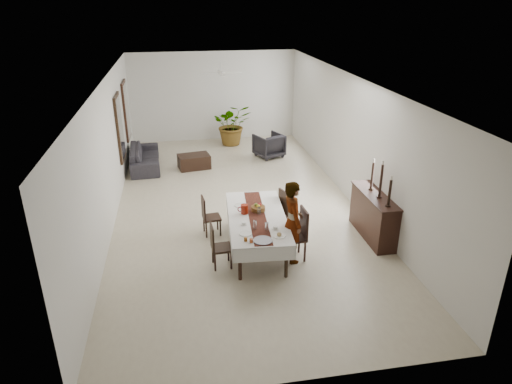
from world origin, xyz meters
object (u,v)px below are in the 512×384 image
Objects in this scene: dining_table_top at (257,218)px; woman at (293,222)px; red_pitcher at (244,209)px; sideboard_body at (373,216)px; sofa at (145,157)px.

woman reaches higher than dining_table_top.
dining_table_top is at bearing 44.88° from woman.
red_pitcher is 0.12× the size of woman.
sofa is at bearing 133.51° from sideboard_body.
sideboard_body is at bearing 5.62° from dining_table_top.
red_pitcher is 5.92m from sofa.
sideboard_body is at bearing -2.01° from red_pitcher.
dining_table_top is at bearing -178.52° from sideboard_body.
sideboard_body is 7.59m from sofa.
sideboard_body is (2.63, 0.07, -0.23)m from dining_table_top.
dining_table_top is 0.32m from red_pitcher.
red_pitcher is 0.09× the size of sofa.
dining_table_top is 12.00× the size of red_pitcher.
woman is at bearing -154.90° from sofa.
dining_table_top is 1.40× the size of woman.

